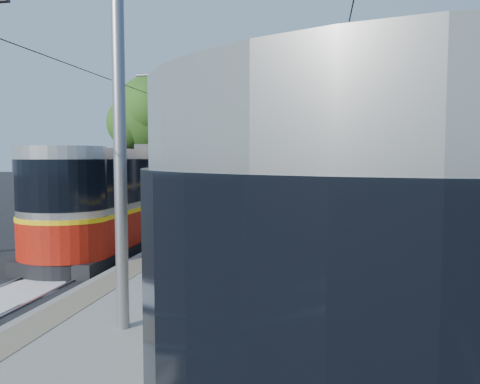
# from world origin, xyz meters

# --- Properties ---
(ground) EXTENTS (160.00, 160.00, 0.00)m
(ground) POSITION_xyz_m (0.00, 0.00, 0.00)
(ground) COLOR black
(ground) RESTS_ON ground
(platform) EXTENTS (4.00, 50.00, 0.30)m
(platform) POSITION_xyz_m (0.00, 17.00, 0.15)
(platform) COLOR gray
(platform) RESTS_ON ground
(tactile_strip_left) EXTENTS (0.70, 50.00, 0.01)m
(tactile_strip_left) POSITION_xyz_m (-1.45, 17.00, 0.30)
(tactile_strip_left) COLOR gray
(tactile_strip_left) RESTS_ON platform
(tactile_strip_right) EXTENTS (0.70, 50.00, 0.01)m
(tactile_strip_right) POSITION_xyz_m (1.45, 17.00, 0.30)
(tactile_strip_right) COLOR gray
(tactile_strip_right) RESTS_ON platform
(rails) EXTENTS (8.71, 70.00, 0.03)m
(rails) POSITION_xyz_m (0.00, 17.00, 0.02)
(rails) COLOR gray
(rails) RESTS_ON ground
(tram_left) EXTENTS (2.43, 31.40, 5.50)m
(tram_left) POSITION_xyz_m (-3.60, 15.06, 1.71)
(tram_left) COLOR black
(tram_left) RESTS_ON ground
(tram_right) EXTENTS (2.43, 31.69, 5.50)m
(tram_right) POSITION_xyz_m (3.60, 5.92, 1.86)
(tram_right) COLOR black
(tram_right) RESTS_ON ground
(catenary) EXTENTS (9.20, 70.00, 7.00)m
(catenary) POSITION_xyz_m (0.00, 14.15, 4.52)
(catenary) COLOR gray
(catenary) RESTS_ON platform
(street_lamps) EXTENTS (15.18, 38.22, 8.00)m
(street_lamps) POSITION_xyz_m (-0.00, 21.00, 4.18)
(street_lamps) COLOR gray
(street_lamps) RESTS_ON ground
(shelter) EXTENTS (1.06, 1.30, 2.49)m
(shelter) POSITION_xyz_m (0.27, 11.35, 1.60)
(shelter) COLOR black
(shelter) RESTS_ON platform
(tree) EXTENTS (5.86, 5.42, 8.51)m
(tree) POSITION_xyz_m (-7.49, 19.10, 5.76)
(tree) COLOR #382314
(tree) RESTS_ON ground
(building_left) EXTENTS (16.32, 12.24, 12.12)m
(building_left) POSITION_xyz_m (-10.00, 60.00, 6.07)
(building_left) COLOR tan
(building_left) RESTS_ON ground
(building_centre) EXTENTS (18.36, 14.28, 14.19)m
(building_centre) POSITION_xyz_m (6.00, 64.00, 7.10)
(building_centre) COLOR gray
(building_centre) RESTS_ON ground
(building_right) EXTENTS (14.28, 10.20, 12.82)m
(building_right) POSITION_xyz_m (20.00, 58.00, 6.42)
(building_right) COLOR tan
(building_right) RESTS_ON ground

